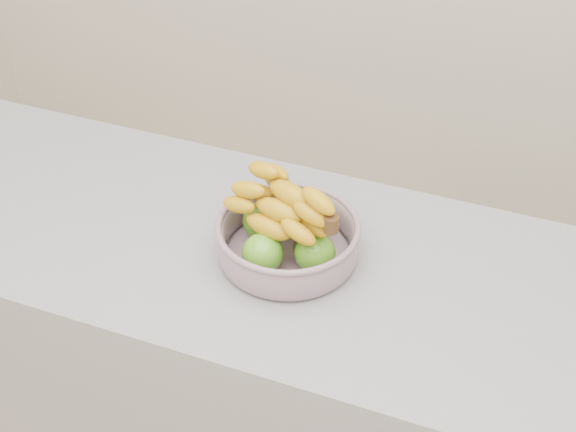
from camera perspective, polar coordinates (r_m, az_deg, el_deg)
name	(u,v)px	position (r m, az deg, el deg)	size (l,w,h in m)	color
counter	(323,414)	(1.88, 2.52, -13.88)	(2.00, 0.60, 0.90)	gray
fruit_bowl	(288,234)	(1.54, -0.01, -1.32)	(0.28, 0.28, 0.17)	#A4B0C5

